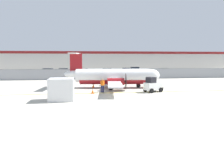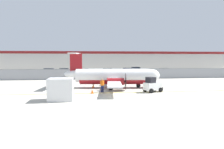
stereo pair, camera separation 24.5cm
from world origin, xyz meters
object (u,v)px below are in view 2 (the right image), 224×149
parked_car_4 (128,71)px  traffic_cone_far_right (150,85)px  commuter_airplane (114,76)px  parked_car_0 (48,71)px  baggage_tug (152,85)px  parked_car_3 (107,72)px  parked_car_6 (164,71)px  traffic_cone_near_left (92,91)px  traffic_cone_far_left (112,85)px  parked_car_5 (136,70)px  parked_car_1 (64,71)px  cargo_container (61,89)px  parked_car_2 (83,72)px  ground_crew_worker (102,85)px  traffic_cone_near_right (93,85)px

parked_car_4 → traffic_cone_far_right: bearing=-86.5°
commuter_airplane → parked_car_0: commuter_airplane is taller
baggage_tug → parked_car_3: (-3.33, 25.58, 0.04)m
parked_car_3 → parked_car_6: same height
commuter_airplane → baggage_tug: bearing=-39.4°
baggage_tug → parked_car_4: (2.15, 27.20, 0.04)m
commuter_airplane → parked_car_4: bearing=80.4°
traffic_cone_near_left → parked_car_0: size_ratio=0.15×
traffic_cone_far_left → traffic_cone_far_right: 5.72m
parked_car_5 → baggage_tug: bearing=-103.5°
traffic_cone_near_left → parked_car_1: 28.63m
cargo_container → parked_car_2: bearing=86.7°
ground_crew_worker → parked_car_0: (-11.74, 27.10, -0.06)m
cargo_container → parked_car_5: cargo_container is taller
parked_car_3 → commuter_airplane: bearing=91.4°
parked_car_1 → parked_car_2: bearing=-36.1°
traffic_cone_far_right → parked_car_5: (4.59, 28.29, 0.58)m
traffic_cone_far_left → parked_car_4: parked_car_4 is taller
commuter_airplane → parked_car_6: size_ratio=3.76×
traffic_cone_near_left → traffic_cone_far_right: 9.86m
parked_car_1 → ground_crew_worker: bearing=-81.6°
ground_crew_worker → traffic_cone_near_right: (-1.01, 4.25, -0.64)m
parked_car_5 → traffic_cone_near_right: bearing=-118.3°
parked_car_3 → ground_crew_worker: bearing=87.2°
traffic_cone_near_right → parked_car_0: size_ratio=0.15×
ground_crew_worker → traffic_cone_near_left: 1.55m
parked_car_2 → parked_car_4: size_ratio=0.97×
cargo_container → ground_crew_worker: bearing=42.9°
traffic_cone_far_left → traffic_cone_near_left: bearing=-121.4°
ground_crew_worker → parked_car_6: (17.01, 23.67, -0.06)m
parked_car_3 → parked_car_5: same height
baggage_tug → traffic_cone_near_right: baggage_tug is taller
traffic_cone_far_right → parked_car_1: parked_car_1 is taller
traffic_cone_near_left → parked_car_2: size_ratio=0.15×
parked_car_0 → parked_car_3: 14.76m
traffic_cone_near_left → traffic_cone_near_right: size_ratio=1.00×
cargo_container → traffic_cone_near_left: (3.17, 3.46, -0.79)m
baggage_tug → parked_car_1: size_ratio=0.59×
parked_car_3 → parked_car_6: bearing=178.0°
baggage_tug → parked_car_6: size_ratio=0.60×
traffic_cone_near_right → parked_car_0: 25.25m
parked_car_6 → parked_car_2: bearing=-5.1°
cargo_container → traffic_cone_far_left: (6.08, 8.24, -0.79)m
baggage_tug → parked_car_0: size_ratio=0.59×
traffic_cone_near_left → parked_car_5: bearing=68.2°
baggage_tug → traffic_cone_far_left: 6.48m
commuter_airplane → baggage_tug: size_ratio=6.24×
parked_car_0 → parked_car_1: size_ratio=0.99×
parked_car_5 → parked_car_1: bearing=-168.8°
parked_car_2 → parked_car_3: same height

